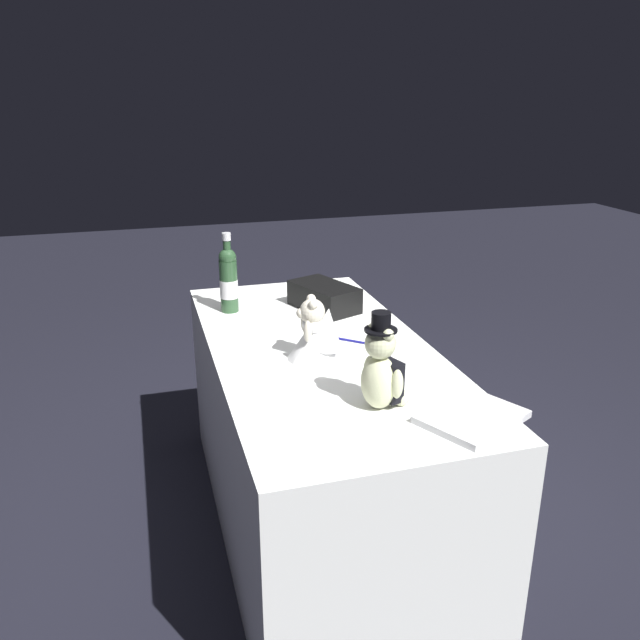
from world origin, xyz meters
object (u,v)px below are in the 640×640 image
object	(u,v)px
teddy_bear_groom	(382,371)
guestbook	(472,417)
teddy_bear_bride	(316,332)
gift_case_black	(324,297)
champagne_bottle	(228,279)
signing_pen	(351,341)

from	to	relation	value
teddy_bear_groom	guestbook	size ratio (longest dim) A/B	1.06
teddy_bear_bride	guestbook	world-z (taller)	teddy_bear_bride
teddy_bear_bride	gift_case_black	bearing A→B (deg)	-19.47
teddy_bear_bride	guestbook	distance (m)	0.62
teddy_bear_groom	guestbook	bearing A→B (deg)	-125.24
champagne_bottle	signing_pen	world-z (taller)	champagne_bottle
teddy_bear_bride	champagne_bottle	distance (m)	0.61
teddy_bear_bride	gift_case_black	xyz separation A→B (m)	(0.49, -0.17, -0.04)
champagne_bottle	guestbook	world-z (taller)	champagne_bottle
teddy_bear_bride	gift_case_black	world-z (taller)	teddy_bear_bride
signing_pen	teddy_bear_groom	bearing A→B (deg)	171.16
champagne_bottle	guestbook	distance (m)	1.22
teddy_bear_bride	champagne_bottle	world-z (taller)	champagne_bottle
gift_case_black	guestbook	size ratio (longest dim) A/B	1.23
signing_pen	gift_case_black	distance (m)	0.38
teddy_bear_groom	guestbook	distance (m)	0.28
signing_pen	teddy_bear_bride	bearing A→B (deg)	124.19
teddy_bear_groom	gift_case_black	size ratio (longest dim) A/B	0.86
teddy_bear_groom	teddy_bear_bride	distance (m)	0.40
teddy_bear_bride	signing_pen	xyz separation A→B (m)	(0.11, -0.16, -0.09)
guestbook	teddy_bear_groom	bearing A→B (deg)	28.00
teddy_bear_bride	gift_case_black	size ratio (longest dim) A/B	0.65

